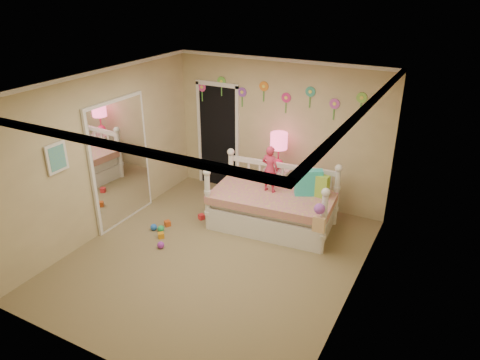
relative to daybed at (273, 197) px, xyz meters
The scene contains 18 objects.
floor 1.40m from the daybed, 106.40° to the right, with size 4.00×4.50×0.01m, color #7F684C.
ceiling 2.43m from the daybed, 106.40° to the right, with size 4.00×4.50×0.01m, color white.
back_wall 1.31m from the daybed, 109.79° to the left, with size 4.00×0.01×2.60m, color tan.
left_wall 2.77m from the daybed, 152.37° to the right, with size 0.01×4.50×2.60m, color tan.
right_wall 2.19m from the daybed, 37.11° to the right, with size 0.01×4.50×2.60m, color tan.
crown_molding 2.40m from the daybed, 106.40° to the right, with size 4.00×4.50×0.06m, color white, non-canonical shape.
daybed is the anchor object (origin of this frame).
pillow_turquoise 0.63m from the daybed, 24.35° to the left, with size 0.43×0.15×0.43m, color #23B3A3.
pillow_lime 0.74m from the daybed, 23.44° to the left, with size 0.38×0.14×0.36m, color #9ACE3E.
child 0.47m from the daybed, 144.18° to the left, with size 0.29×0.19×0.78m, color #CB2E51.
nightstand 0.78m from the daybed, 107.52° to the left, with size 0.44×0.34×0.73m, color white.
table_lamp 0.98m from the daybed, 107.52° to the left, with size 0.30×0.30×0.66m.
closet_doorway 1.96m from the daybed, 148.29° to the left, with size 0.90×0.04×2.07m, color black.
flower_decals 1.78m from the daybed, 114.42° to the left, with size 3.40×0.02×0.50m, color #B2668C, non-canonical shape.
mirror_closet 2.56m from the daybed, 158.03° to the right, with size 0.07×1.30×2.10m, color white.
wall_picture 3.32m from the daybed, 137.52° to the right, with size 0.05×0.34×0.42m, color white.
hanging_bag 1.11m from the daybed, 29.50° to the right, with size 0.20×0.16×0.36m, color beige, non-canonical shape.
toy_scatter 1.78m from the daybed, 150.47° to the right, with size 0.80×1.30×0.11m, color #996666, non-canonical shape.
Camera 1 is at (2.96, -4.77, 3.84)m, focal length 33.48 mm.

